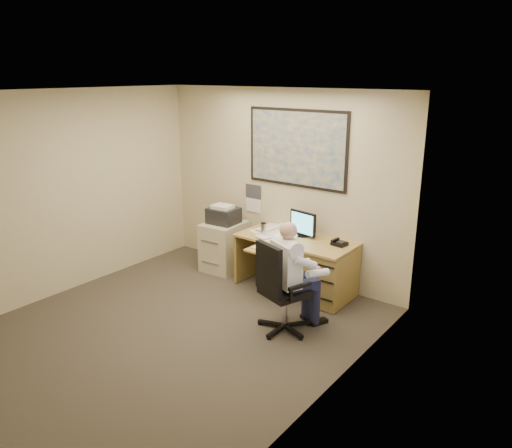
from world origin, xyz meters
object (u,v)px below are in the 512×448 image
Objects in this scene: office_chair at (284,306)px; filing_cabinet at (224,242)px; person at (287,277)px; desk at (317,265)px.

filing_cabinet is at bearing 168.47° from office_chair.
desk is at bearing 123.67° from person.
office_chair is (0.19, -1.07, -0.12)m from desk.
office_chair is at bearing -54.16° from person.
desk is at bearing 118.81° from office_chair.
office_chair is 0.84× the size of person.
office_chair reaches higher than filing_cabinet.
filing_cabinet is (-1.61, -0.02, -0.00)m from desk.
desk is 1.61m from filing_cabinet.
desk is 1.22× the size of person.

